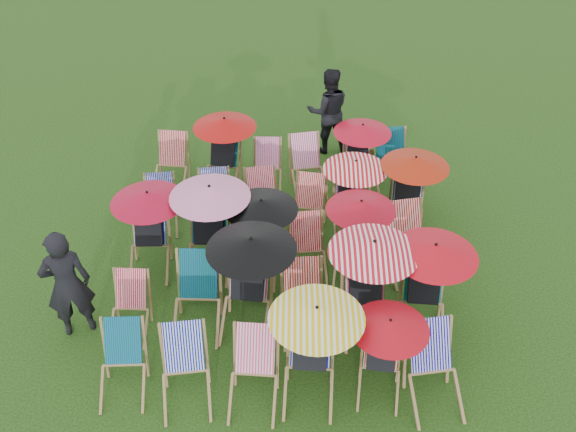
{
  "coord_description": "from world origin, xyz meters",
  "views": [
    {
      "loc": [
        0.17,
        -7.31,
        6.88
      ],
      "look_at": [
        0.09,
        0.28,
        0.9
      ],
      "focal_mm": 40.0,
      "sensor_mm": 36.0,
      "label": 1
    }
  ],
  "objects_px": {
    "deckchair_0": "(121,365)",
    "person_rear": "(328,111)",
    "person_left": "(67,284)",
    "deckchair_29": "(393,164)",
    "deckchair_5": "(435,372)"
  },
  "relations": [
    {
      "from": "deckchair_5",
      "to": "deckchair_29",
      "type": "distance_m",
      "value": 4.6
    },
    {
      "from": "deckchair_29",
      "to": "deckchair_0",
      "type": "bearing_deg",
      "value": -138.6
    },
    {
      "from": "deckchair_0",
      "to": "person_left",
      "type": "bearing_deg",
      "value": 128.84
    },
    {
      "from": "deckchair_0",
      "to": "person_rear",
      "type": "height_order",
      "value": "person_rear"
    },
    {
      "from": "deckchair_0",
      "to": "person_rear",
      "type": "xyz_separation_m",
      "value": [
        2.8,
        5.79,
        0.41
      ]
    },
    {
      "from": "deckchair_29",
      "to": "deckchair_5",
      "type": "bearing_deg",
      "value": -97.74
    },
    {
      "from": "deckchair_0",
      "to": "person_rear",
      "type": "bearing_deg",
      "value": 61.67
    },
    {
      "from": "deckchair_5",
      "to": "person_left",
      "type": "xyz_separation_m",
      "value": [
        -4.77,
        1.1,
        0.38
      ]
    },
    {
      "from": "deckchair_0",
      "to": "person_left",
      "type": "xyz_separation_m",
      "value": [
        -0.87,
        0.99,
        0.43
      ]
    },
    {
      "from": "person_left",
      "to": "person_rear",
      "type": "relative_size",
      "value": 1.02
    },
    {
      "from": "deckchair_29",
      "to": "person_rear",
      "type": "height_order",
      "value": "person_rear"
    },
    {
      "from": "deckchair_5",
      "to": "person_rear",
      "type": "distance_m",
      "value": 6.01
    },
    {
      "from": "person_left",
      "to": "deckchair_29",
      "type": "bearing_deg",
      "value": -165.22
    },
    {
      "from": "person_left",
      "to": "person_rear",
      "type": "height_order",
      "value": "person_left"
    },
    {
      "from": "deckchair_29",
      "to": "person_left",
      "type": "bearing_deg",
      "value": -151.33
    }
  ]
}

